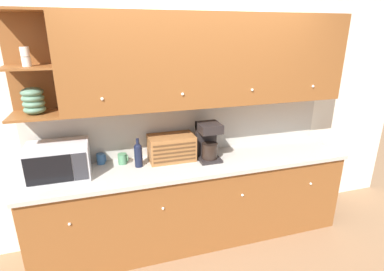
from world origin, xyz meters
name	(u,v)px	position (x,y,z in m)	size (l,w,h in m)	color
ground_plane	(187,221)	(0.00, 0.00, 0.00)	(24.00, 24.00, 0.00)	#896647
wall_back	(185,117)	(0.00, 0.03, 1.30)	(5.63, 0.06, 2.60)	silver
counter_unit	(195,201)	(0.00, -0.30, 0.45)	(3.25, 0.64, 0.91)	brown
backsplash_panel	(186,127)	(0.00, -0.01, 1.19)	(3.23, 0.01, 0.57)	#B7B2A8
upper_cabinets	(208,61)	(0.17, -0.19, 1.90)	(3.23, 0.40, 0.86)	brown
microwave	(58,161)	(-1.27, -0.25, 1.06)	(0.54, 0.38, 0.31)	silver
mug_blue_second	(101,159)	(-0.91, -0.07, 0.96)	(0.09, 0.08, 0.11)	#38669E
mug	(123,159)	(-0.70, -0.13, 0.96)	(0.10, 0.09, 0.11)	#4C845B
wine_bottle	(138,154)	(-0.56, -0.24, 1.04)	(0.08, 0.08, 0.29)	black
bread_box	(171,148)	(-0.21, -0.17, 1.04)	(0.47, 0.28, 0.26)	#996033
coffee_maker	(208,141)	(0.16, -0.27, 1.11)	(0.22, 0.24, 0.40)	black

